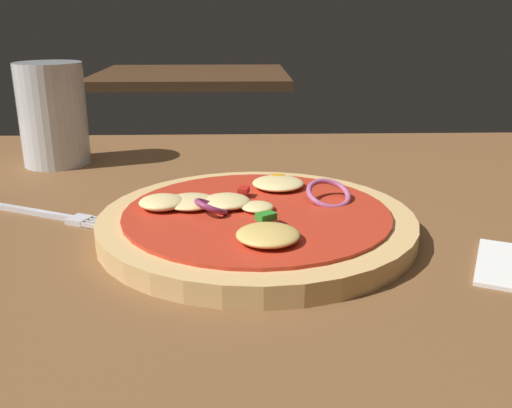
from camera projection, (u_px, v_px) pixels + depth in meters
dining_table at (264, 251)px, 0.49m from camera, size 1.20×0.86×0.03m
pizza at (255, 221)px, 0.49m from camera, size 0.27×0.27×0.04m
fork at (56, 216)px, 0.53m from camera, size 0.15×0.08×0.01m
beer_glass at (54, 121)px, 0.70m from camera, size 0.08×0.08×0.13m
background_table at (192, 77)px, 1.82m from camera, size 0.61×0.53×0.03m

